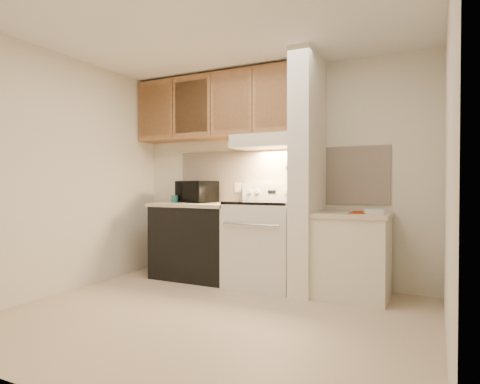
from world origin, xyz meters
The scene contains 50 objects.
floor centered at (0.00, 0.00, 0.00)m, with size 3.60×3.60×0.00m, color #C9AF91.
ceiling centered at (0.00, 0.00, 2.50)m, with size 3.60×3.60×0.00m, color white.
wall_back centered at (0.00, 1.50, 1.25)m, with size 3.60×0.02×2.50m, color beige.
wall_left centered at (-1.80, 0.00, 1.25)m, with size 0.02×3.00×2.50m, color beige.
wall_right centered at (1.80, 0.00, 1.25)m, with size 0.02×3.00×2.50m, color beige.
backsplash centered at (0.00, 1.49, 1.24)m, with size 2.60×0.02×0.63m, color #F8E1C8.
range_body centered at (0.00, 1.16, 0.46)m, with size 0.76×0.65×0.92m, color silver.
oven_window centered at (0.00, 0.84, 0.50)m, with size 0.50×0.01×0.30m, color black.
oven_handle centered at (0.00, 0.80, 0.72)m, with size 0.02×0.02×0.65m, color silver.
cooktop centered at (0.00, 1.16, 0.94)m, with size 0.74×0.64×0.03m, color black.
range_backguard centered at (0.00, 1.44, 1.05)m, with size 0.76×0.08×0.20m, color silver.
range_display centered at (0.00, 1.40, 1.05)m, with size 0.10×0.01×0.04m, color black.
range_knob_left_outer centered at (-0.28, 1.40, 1.05)m, with size 0.05×0.05×0.02m, color silver.
range_knob_left_inner centered at (-0.18, 1.40, 1.05)m, with size 0.05×0.05×0.02m, color silver.
range_knob_right_inner centered at (0.18, 1.40, 1.05)m, with size 0.05×0.05×0.02m, color silver.
range_knob_right_outer centered at (0.28, 1.40, 1.05)m, with size 0.05×0.05×0.02m, color silver.
dishwasher_front centered at (-0.88, 1.17, 0.43)m, with size 1.00×0.63×0.87m, color black.
left_countertop centered at (-0.88, 1.17, 0.89)m, with size 1.04×0.67×0.04m, color beige.
spoon_rest centered at (-1.09, 1.36, 0.92)m, with size 0.22×0.07×0.02m, color black.
teal_jar centered at (-1.21, 1.17, 0.96)m, with size 0.08×0.08×0.09m, color #21615E.
outlet centered at (-0.48, 1.48, 1.10)m, with size 0.08×0.01×0.12m, color beige.
microwave centered at (-0.98, 1.31, 1.05)m, with size 0.49×0.33×0.27m, color black.
partition_pillar centered at (0.51, 1.15, 1.25)m, with size 0.22×0.70×2.50m, color white.
pillar_trim centered at (0.39, 1.15, 1.30)m, with size 0.01×0.70×0.04m, color #9B693D.
knife_strip centered at (0.39, 1.10, 1.32)m, with size 0.02×0.42×0.04m, color black.
knife_blade_a centered at (0.38, 0.95, 1.22)m, with size 0.01×0.04×0.16m, color silver.
knife_handle_a centered at (0.38, 0.94, 1.37)m, with size 0.02×0.02×0.10m, color black.
knife_blade_b centered at (0.38, 1.01, 1.21)m, with size 0.01×0.04×0.18m, color silver.
knife_handle_b centered at (0.38, 1.02, 1.37)m, with size 0.02×0.02×0.10m, color black.
knife_blade_c centered at (0.38, 1.11, 1.20)m, with size 0.01×0.04×0.20m, color silver.
knife_handle_c centered at (0.38, 1.09, 1.37)m, with size 0.02×0.02×0.10m, color black.
knife_blade_d centered at (0.38, 1.17, 1.22)m, with size 0.01×0.04×0.16m, color silver.
knife_handle_d centered at (0.38, 1.17, 1.37)m, with size 0.02×0.02×0.10m, color black.
knife_blade_e centered at (0.38, 1.26, 1.21)m, with size 0.01×0.04×0.18m, color silver.
knife_handle_e centered at (0.38, 1.26, 1.37)m, with size 0.02×0.02×0.10m, color black.
oven_mitt centered at (0.38, 1.32, 1.18)m, with size 0.03×0.10×0.25m, color gray.
right_cab_base centered at (0.97, 1.15, 0.40)m, with size 0.70×0.60×0.81m, color beige.
right_countertop centered at (0.97, 1.15, 0.83)m, with size 0.74×0.64×0.04m, color beige.
red_folder centered at (1.07, 1.16, 0.86)m, with size 0.22×0.31×0.01m, color #9E2304.
white_box centered at (1.19, 1.05, 0.87)m, with size 0.16×0.11×0.04m, color white.
range_hood centered at (0.00, 1.28, 1.62)m, with size 0.78×0.44×0.15m, color beige.
hood_lip centered at (0.00, 1.07, 1.58)m, with size 0.78×0.04×0.06m, color beige.
upper_cabinets centered at (-0.69, 1.32, 2.08)m, with size 2.18×0.33×0.77m, color #9B693D.
cab_door_a centered at (-1.51, 1.17, 2.08)m, with size 0.46×0.01×0.63m, color #9B693D.
cab_gap_a centered at (-1.23, 1.16, 2.08)m, with size 0.01×0.01×0.73m, color black.
cab_door_b centered at (-0.96, 1.17, 2.08)m, with size 0.46×0.01×0.63m, color #9B693D.
cab_gap_b centered at (-0.69, 1.16, 2.08)m, with size 0.01×0.01×0.73m, color black.
cab_door_c centered at (-0.42, 1.17, 2.08)m, with size 0.46×0.01×0.63m, color #9B693D.
cab_gap_c centered at (-0.14, 1.16, 2.08)m, with size 0.01×0.01×0.73m, color black.
cab_door_d centered at (0.13, 1.17, 2.08)m, with size 0.46×0.01×0.63m, color #9B693D.
Camera 1 is at (1.74, -2.96, 1.13)m, focal length 30.00 mm.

